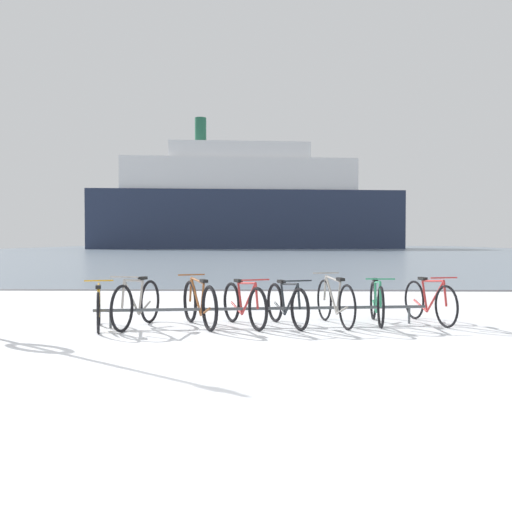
% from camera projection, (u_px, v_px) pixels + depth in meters
% --- Properties ---
extents(ground, '(80.00, 132.00, 0.08)m').
position_uv_depth(ground, '(260.00, 254.00, 59.83)').
color(ground, white).
extents(bike_rack, '(5.37, 0.72, 0.31)m').
position_uv_depth(bike_rack, '(264.00, 309.00, 9.39)').
color(bike_rack, '#4C5156').
rests_on(bike_rack, ground).
extents(bicycle_0, '(0.57, 1.54, 0.74)m').
position_uv_depth(bicycle_0, '(99.00, 307.00, 9.06)').
color(bicycle_0, black).
rests_on(bicycle_0, ground).
extents(bicycle_1, '(0.53, 1.69, 0.84)m').
position_uv_depth(bicycle_1, '(137.00, 304.00, 9.21)').
color(bicycle_1, black).
rests_on(bicycle_1, ground).
extents(bicycle_2, '(0.78, 1.64, 0.82)m').
position_uv_depth(bicycle_2, '(199.00, 304.00, 9.29)').
color(bicycle_2, black).
rests_on(bicycle_2, ground).
extents(bicycle_3, '(0.81, 1.59, 0.79)m').
position_uv_depth(bicycle_3, '(244.00, 304.00, 9.31)').
color(bicycle_3, black).
rests_on(bicycle_3, ground).
extents(bicycle_4, '(0.70, 1.60, 0.77)m').
position_uv_depth(bicycle_4, '(287.00, 305.00, 9.34)').
color(bicycle_4, black).
rests_on(bicycle_4, ground).
extents(bicycle_5, '(0.56, 1.75, 0.84)m').
position_uv_depth(bicycle_5, '(335.00, 302.00, 9.48)').
color(bicycle_5, black).
rests_on(bicycle_5, ground).
extents(bicycle_6, '(0.46, 1.66, 0.78)m').
position_uv_depth(bicycle_6, '(377.00, 302.00, 9.63)').
color(bicycle_6, black).
rests_on(bicycle_6, ground).
extents(bicycle_7, '(0.56, 1.68, 0.80)m').
position_uv_depth(bicycle_7, '(430.00, 301.00, 9.67)').
color(bicycle_7, black).
rests_on(bicycle_7, ground).
extents(ferry_ship, '(48.43, 14.88, 20.23)m').
position_uv_depth(ferry_ship, '(244.00, 205.00, 90.74)').
color(ferry_ship, '#232D47').
rests_on(ferry_ship, ground).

